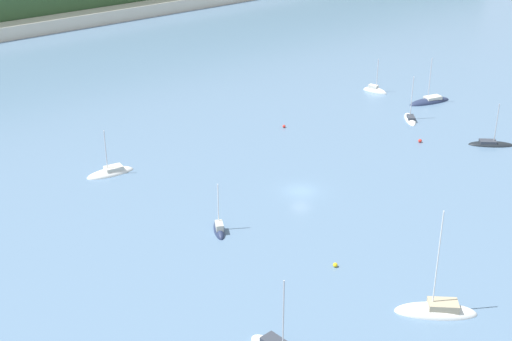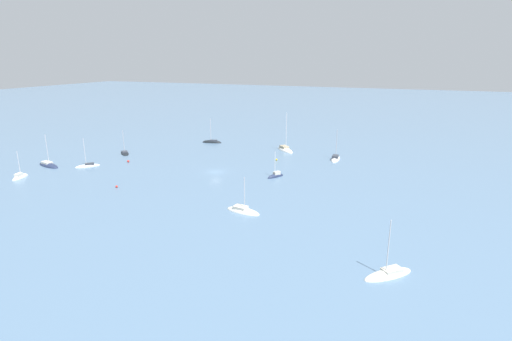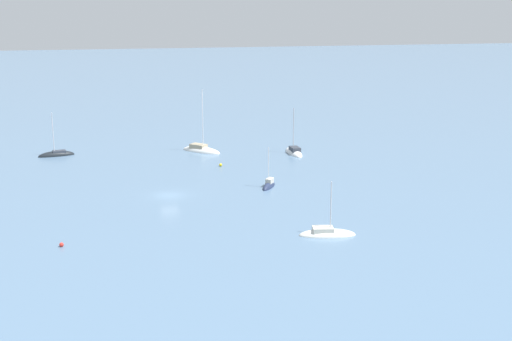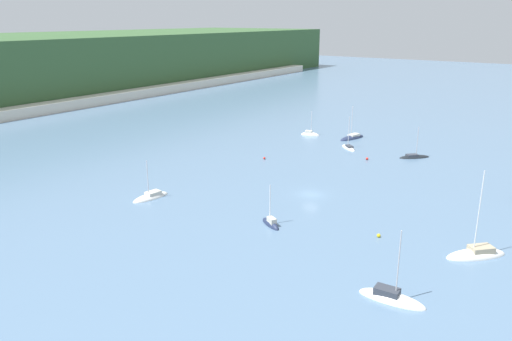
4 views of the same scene
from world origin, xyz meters
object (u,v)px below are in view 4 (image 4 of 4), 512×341
sailboat_9 (271,224)px  mooring_buoy_0 (367,159)px  mooring_buoy_1 (264,158)px  sailboat_4 (414,157)px  sailboat_0 (348,148)px  sailboat_2 (310,135)px  sailboat_1 (391,299)px  sailboat_8 (352,138)px  mooring_buoy_2 (379,235)px  sailboat_5 (151,197)px  sailboat_3 (476,255)px

sailboat_9 → mooring_buoy_0: 41.72m
mooring_buoy_1 → sailboat_4: bearing=-53.1°
sailboat_0 → sailboat_2: size_ratio=1.12×
sailboat_1 → sailboat_8: sailboat_8 is taller
sailboat_4 → mooring_buoy_2: sailboat_4 is taller
sailboat_5 → sailboat_0: bearing=173.8°
sailboat_0 → sailboat_4: sailboat_0 is taller
sailboat_4 → mooring_buoy_1: sailboat_4 is taller
sailboat_3 → sailboat_4: 47.93m
mooring_buoy_1 → mooring_buoy_2: 43.23m
sailboat_5 → mooring_buoy_1: 31.41m
sailboat_0 → sailboat_2: bearing=14.7°
sailboat_8 → sailboat_3: bearing=53.2°
sailboat_1 → sailboat_3: 17.32m
sailboat_3 → mooring_buoy_1: (22.81, 48.23, 0.14)m
mooring_buoy_2 → mooring_buoy_1: bearing=55.6°
mooring_buoy_1 → sailboat_2: bearing=6.4°
mooring_buoy_0 → mooring_buoy_2: 40.39m
sailboat_0 → sailboat_3: (-41.91, -37.07, 0.02)m
sailboat_1 → sailboat_9: bearing=153.0°
sailboat_3 → sailboat_9: 28.22m
sailboat_0 → sailboat_2: 15.68m
sailboat_1 → sailboat_3: (16.49, -5.31, 0.01)m
mooring_buoy_1 → sailboat_8: bearing=-14.8°
sailboat_1 → mooring_buoy_1: bearing=134.5°
sailboat_3 → sailboat_9: sailboat_3 is taller
sailboat_8 → mooring_buoy_2: size_ratio=17.62×
sailboat_1 → sailboat_5: sailboat_1 is taller
mooring_buoy_1 → mooring_buoy_2: (-24.45, -35.66, 0.01)m
sailboat_2 → sailboat_5: size_ratio=0.98×
sailboat_0 → sailboat_4: size_ratio=1.11×
mooring_buoy_0 → sailboat_5: bearing=154.1°
sailboat_2 → sailboat_9: size_ratio=1.04×
sailboat_1 → sailboat_4: size_ratio=1.26×
sailboat_0 → mooring_buoy_0: sailboat_0 is taller
mooring_buoy_2 → sailboat_9: bearing=108.7°
sailboat_4 → sailboat_8: (9.11, 18.84, 0.00)m
sailboat_8 → mooring_buoy_2: 60.36m
sailboat_9 → mooring_buoy_1: (29.46, 20.80, 0.12)m
sailboat_5 → sailboat_2: bearing=-170.6°
sailboat_3 → sailboat_8: bearing=-97.7°
sailboat_4 → sailboat_3: bearing=-109.2°
mooring_buoy_1 → mooring_buoy_2: bearing=-124.4°
sailboat_3 → sailboat_4: size_ratio=1.70×
sailboat_1 → sailboat_2: (65.28, 45.84, 0.01)m
sailboat_1 → sailboat_2: 79.77m
sailboat_1 → mooring_buoy_0: sailboat_1 is taller
sailboat_1 → mooring_buoy_1: size_ratio=18.26×
mooring_buoy_2 → sailboat_2: bearing=37.4°
sailboat_3 → sailboat_8: 65.82m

